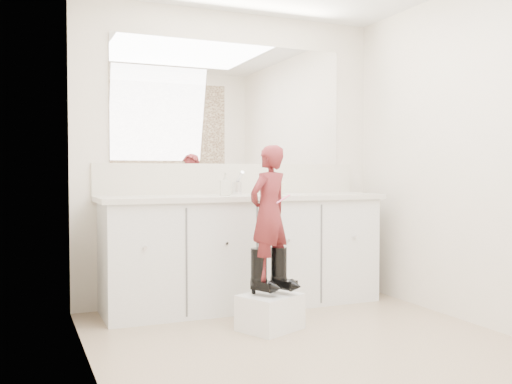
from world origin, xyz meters
name	(u,v)px	position (x,y,z in m)	size (l,w,h in m)	color
floor	(319,350)	(0.00, 0.00, 0.00)	(3.00, 3.00, 0.00)	#886D59
wall_back	(231,157)	(0.00, 1.50, 1.20)	(2.60, 2.60, 0.00)	beige
wall_left	(94,147)	(-1.30, 0.00, 1.20)	(3.00, 3.00, 0.00)	beige
wall_right	(487,153)	(1.30, 0.00, 1.20)	(3.00, 3.00, 0.00)	beige
vanity_cabinet	(244,253)	(0.00, 1.23, 0.42)	(2.20, 0.55, 0.85)	silver
countertop	(244,197)	(0.00, 1.21, 0.87)	(2.28, 0.58, 0.04)	beige
backsplash	(232,179)	(0.00, 1.49, 1.02)	(2.28, 0.03, 0.25)	beige
mirror	(232,104)	(0.00, 1.49, 1.64)	(2.00, 0.02, 1.00)	white
faucet	(237,188)	(0.00, 1.38, 0.94)	(0.08, 0.08, 0.10)	silver
cup	(278,189)	(0.27, 1.15, 0.94)	(0.11, 0.11, 0.10)	beige
soap_bottle	(225,184)	(-0.18, 1.16, 0.98)	(0.08, 0.08, 0.17)	beige
step_stool	(270,312)	(-0.09, 0.52, 0.12)	(0.38, 0.31, 0.24)	white
boot_left	(259,272)	(-0.16, 0.54, 0.40)	(0.12, 0.21, 0.31)	black
boot_right	(279,270)	(-0.01, 0.54, 0.40)	(0.12, 0.21, 0.31)	black
toddler	(269,213)	(-0.09, 0.54, 0.80)	(0.33, 0.22, 0.91)	#A73338
toothbrush	(283,199)	(-0.02, 0.46, 0.89)	(0.01, 0.01, 0.14)	#F15D91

